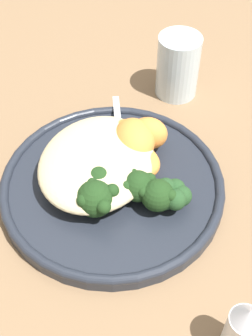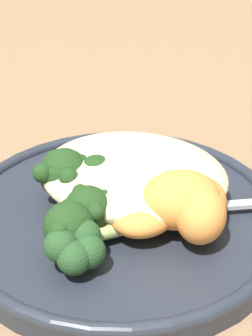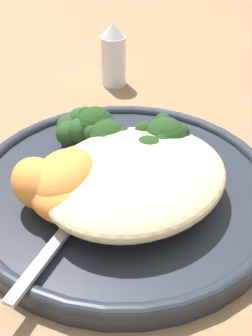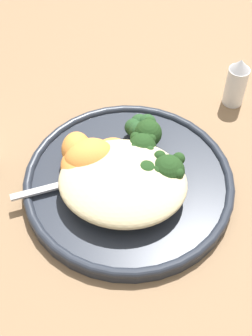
{
  "view_description": "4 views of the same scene",
  "coord_description": "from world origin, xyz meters",
  "px_view_note": "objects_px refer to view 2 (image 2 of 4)",
  "views": [
    {
      "loc": [
        -0.35,
        -0.15,
        0.46
      ],
      "look_at": [
        -0.01,
        -0.01,
        0.04
      ],
      "focal_mm": 50.0,
      "sensor_mm": 36.0,
      "label": 1
    },
    {
      "loc": [
        0.11,
        -0.37,
        0.29
      ],
      "look_at": [
        -0.01,
        -0.0,
        0.06
      ],
      "focal_mm": 60.0,
      "sensor_mm": 36.0,
      "label": 2
    },
    {
      "loc": [
        0.19,
        0.25,
        0.28
      ],
      "look_at": [
        -0.01,
        0.01,
        0.04
      ],
      "focal_mm": 50.0,
      "sensor_mm": 36.0,
      "label": 3
    },
    {
      "loc": [
        -0.06,
        0.37,
        0.51
      ],
      "look_at": [
        -0.01,
        0.0,
        0.04
      ],
      "focal_mm": 50.0,
      "sensor_mm": 36.0,
      "label": 4
    }
  ],
  "objects_px": {
    "quinoa_mound": "(133,174)",
    "sweet_potato_chunk_3": "(201,215)",
    "kale_tuft": "(75,246)",
    "broccoli_stalk_3": "(73,181)",
    "plate": "(119,216)",
    "sweet_potato_chunk_0": "(180,200)",
    "broccoli_stalk_4": "(98,210)",
    "sweet_potato_chunk_1": "(145,212)",
    "spoon": "(201,206)",
    "broccoli_stalk_0": "(157,184)",
    "broccoli_stalk_1": "(122,180)",
    "sweet_potato_chunk_2": "(193,205)",
    "broccoli_stalk_5": "(79,225)",
    "broccoli_stalk_2": "(103,182)"
  },
  "relations": [
    {
      "from": "kale_tuft",
      "to": "spoon",
      "type": "bearing_deg",
      "value": 52.75
    },
    {
      "from": "broccoli_stalk_1",
      "to": "broccoli_stalk_3",
      "type": "bearing_deg",
      "value": 74.27
    },
    {
      "from": "quinoa_mound",
      "to": "broccoli_stalk_3",
      "type": "xyz_separation_m",
      "value": [
        -0.04,
        -0.03,
        0.0
      ]
    },
    {
      "from": "plate",
      "to": "broccoli_stalk_2",
      "type": "relative_size",
      "value": 3.42
    },
    {
      "from": "plate",
      "to": "broccoli_stalk_4",
      "type": "distance_m",
      "value": 0.04
    },
    {
      "from": "quinoa_mound",
      "to": "sweet_potato_chunk_3",
      "type": "bearing_deg",
      "value": -32.59
    },
    {
      "from": "sweet_potato_chunk_1",
      "to": "quinoa_mound",
      "type": "bearing_deg",
      "value": 118.76
    },
    {
      "from": "broccoli_stalk_1",
      "to": "sweet_potato_chunk_3",
      "type": "xyz_separation_m",
      "value": [
        0.08,
        -0.04,
        0.01
      ]
    },
    {
      "from": "quinoa_mound",
      "to": "broccoli_stalk_2",
      "type": "xyz_separation_m",
      "value": [
        -0.02,
        -0.02,
        -0.0
      ]
    },
    {
      "from": "broccoli_stalk_2",
      "to": "sweet_potato_chunk_1",
      "type": "bearing_deg",
      "value": 175.08
    },
    {
      "from": "sweet_potato_chunk_1",
      "to": "sweet_potato_chunk_3",
      "type": "relative_size",
      "value": 1.29
    },
    {
      "from": "broccoli_stalk_2",
      "to": "sweet_potato_chunk_2",
      "type": "height_order",
      "value": "broccoli_stalk_2"
    },
    {
      "from": "sweet_potato_chunk_2",
      "to": "kale_tuft",
      "type": "xyz_separation_m",
      "value": [
        -0.07,
        -0.07,
        -0.0
      ]
    },
    {
      "from": "sweet_potato_chunk_1",
      "to": "kale_tuft",
      "type": "distance_m",
      "value": 0.07
    },
    {
      "from": "broccoli_stalk_1",
      "to": "sweet_potato_chunk_0",
      "type": "relative_size",
      "value": 1.14
    },
    {
      "from": "broccoli_stalk_1",
      "to": "broccoli_stalk_5",
      "type": "bearing_deg",
      "value": 127.86
    },
    {
      "from": "plate",
      "to": "sweet_potato_chunk_2",
      "type": "height_order",
      "value": "sweet_potato_chunk_2"
    },
    {
      "from": "broccoli_stalk_3",
      "to": "kale_tuft",
      "type": "distance_m",
      "value": 0.08
    },
    {
      "from": "sweet_potato_chunk_1",
      "to": "spoon",
      "type": "bearing_deg",
      "value": 45.6
    },
    {
      "from": "quinoa_mound",
      "to": "sweet_potato_chunk_1",
      "type": "xyz_separation_m",
      "value": [
        0.02,
        -0.04,
        -0.0
      ]
    },
    {
      "from": "broccoli_stalk_0",
      "to": "broccoli_stalk_1",
      "type": "distance_m",
      "value": 0.03
    },
    {
      "from": "sweet_potato_chunk_2",
      "to": "plate",
      "type": "bearing_deg",
      "value": 177.08
    },
    {
      "from": "broccoli_stalk_1",
      "to": "spoon",
      "type": "bearing_deg",
      "value": -133.8
    },
    {
      "from": "spoon",
      "to": "plate",
      "type": "bearing_deg",
      "value": 168.92
    },
    {
      "from": "broccoli_stalk_0",
      "to": "sweet_potato_chunk_2",
      "type": "xyz_separation_m",
      "value": [
        0.04,
        -0.02,
        0.0
      ]
    },
    {
      "from": "sweet_potato_chunk_1",
      "to": "spoon",
      "type": "height_order",
      "value": "sweet_potato_chunk_1"
    },
    {
      "from": "sweet_potato_chunk_2",
      "to": "sweet_potato_chunk_3",
      "type": "bearing_deg",
      "value": -60.89
    },
    {
      "from": "broccoli_stalk_3",
      "to": "broccoli_stalk_4",
      "type": "distance_m",
      "value": 0.04
    },
    {
      "from": "broccoli_stalk_4",
      "to": "sweet_potato_chunk_0",
      "type": "distance_m",
      "value": 0.06
    },
    {
      "from": "sweet_potato_chunk_0",
      "to": "kale_tuft",
      "type": "distance_m",
      "value": 0.09
    },
    {
      "from": "sweet_potato_chunk_2",
      "to": "sweet_potato_chunk_3",
      "type": "distance_m",
      "value": 0.02
    },
    {
      "from": "kale_tuft",
      "to": "quinoa_mound",
      "type": "bearing_deg",
      "value": 83.63
    },
    {
      "from": "broccoli_stalk_5",
      "to": "sweet_potato_chunk_3",
      "type": "distance_m",
      "value": 0.09
    },
    {
      "from": "sweet_potato_chunk_0",
      "to": "kale_tuft",
      "type": "xyz_separation_m",
      "value": [
        -0.06,
        -0.07,
        -0.01
      ]
    },
    {
      "from": "broccoli_stalk_5",
      "to": "sweet_potato_chunk_3",
      "type": "xyz_separation_m",
      "value": [
        0.08,
        0.04,
        0.0
      ]
    },
    {
      "from": "spoon",
      "to": "kale_tuft",
      "type": "bearing_deg",
      "value": -153.15
    },
    {
      "from": "sweet_potato_chunk_1",
      "to": "spoon",
      "type": "relative_size",
      "value": 0.54
    },
    {
      "from": "sweet_potato_chunk_3",
      "to": "sweet_potato_chunk_2",
      "type": "bearing_deg",
      "value": 119.11
    },
    {
      "from": "plate",
      "to": "broccoli_stalk_1",
      "type": "height_order",
      "value": "broccoli_stalk_1"
    },
    {
      "from": "kale_tuft",
      "to": "spoon",
      "type": "height_order",
      "value": "kale_tuft"
    },
    {
      "from": "broccoli_stalk_1",
      "to": "broccoli_stalk_3",
      "type": "distance_m",
      "value": 0.04
    },
    {
      "from": "broccoli_stalk_3",
      "to": "sweet_potato_chunk_2",
      "type": "height_order",
      "value": "broccoli_stalk_3"
    },
    {
      "from": "broccoli_stalk_1",
      "to": "sweet_potato_chunk_0",
      "type": "xyz_separation_m",
      "value": [
        0.06,
        -0.02,
        0.01
      ]
    },
    {
      "from": "broccoli_stalk_5",
      "to": "quinoa_mound",
      "type": "bearing_deg",
      "value": -147.49
    },
    {
      "from": "broccoli_stalk_2",
      "to": "quinoa_mound",
      "type": "bearing_deg",
      "value": -114.53
    },
    {
      "from": "broccoli_stalk_3",
      "to": "broccoli_stalk_5",
      "type": "xyz_separation_m",
      "value": [
        0.03,
        -0.05,
        -0.0
      ]
    },
    {
      "from": "plate",
      "to": "broccoli_stalk_0",
      "type": "xyz_separation_m",
      "value": [
        0.03,
        0.02,
        0.03
      ]
    },
    {
      "from": "plate",
      "to": "quinoa_mound",
      "type": "xyz_separation_m",
      "value": [
        0.0,
        0.02,
        0.03
      ]
    },
    {
      "from": "quinoa_mound",
      "to": "broccoli_stalk_4",
      "type": "height_order",
      "value": "same"
    },
    {
      "from": "plate",
      "to": "broccoli_stalk_1",
      "type": "relative_size",
      "value": 3.71
    }
  ]
}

